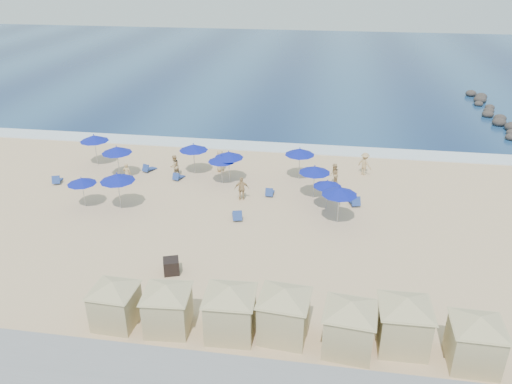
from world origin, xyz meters
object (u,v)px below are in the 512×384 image
cabana_0 (114,297)px  umbrella_2 (117,150)px  cabana_1 (167,301)px  cabana_4 (350,319)px  beachgoer_4 (220,161)px  umbrella_6 (229,155)px  umbrella_3 (117,177)px  beachgoer_0 (127,173)px  trash_bin (171,266)px  umbrella_5 (221,159)px  umbrella_1 (82,181)px  cabana_6 (477,334)px  umbrella_9 (328,184)px  cabana_3 (284,306)px  umbrella_8 (300,152)px  umbrella_10 (340,191)px  cabana_2 (230,304)px  umbrella_7 (315,169)px  beachgoer_5 (334,175)px  beachgoer_1 (174,166)px  cabana_5 (405,316)px  beachgoer_3 (365,164)px  beachgoer_2 (242,189)px  rock_jetty (503,124)px  umbrella_0 (94,138)px

cabana_0 → umbrella_2: umbrella_2 is taller
cabana_1 → cabana_4: (8.28, -0.11, 0.09)m
beachgoer_4 → umbrella_6: bearing=-154.5°
umbrella_3 → beachgoer_0: 4.51m
trash_bin → umbrella_5: 12.25m
umbrella_1 → umbrella_5: 10.12m
trash_bin → cabana_4: 10.62m
cabana_6 → umbrella_9: cabana_6 is taller
trash_bin → cabana_3: 7.87m
cabana_1 → umbrella_8: (4.68, 18.30, 0.74)m
cabana_0 → umbrella_10: (10.29, 11.64, 0.80)m
cabana_4 → beachgoer_4: bearing=117.8°
cabana_6 → beachgoer_4: (-15.25, 19.05, -0.68)m
cabana_2 → umbrella_2: 20.43m
umbrella_7 → beachgoer_5: size_ratio=1.47×
cabana_1 → umbrella_6: size_ratio=1.67×
umbrella_3 → beachgoer_1: umbrella_3 is taller
cabana_6 → umbrella_2: size_ratio=1.65×
cabana_0 → umbrella_3: umbrella_3 is taller
cabana_5 → beachgoer_3: (-0.88, 19.51, -0.75)m
umbrella_8 → beachgoer_0: size_ratio=1.56×
beachgoer_2 → rock_jetty: bearing=-152.2°
trash_bin → cabana_4: size_ratio=0.19×
umbrella_10 → umbrella_9: bearing=113.1°
umbrella_8 → beachgoer_0: umbrella_8 is taller
umbrella_9 → umbrella_10: (0.79, -1.85, 0.37)m
beachgoer_0 → umbrella_0: bearing=-41.3°
umbrella_10 → beachgoer_4: (-9.48, 7.28, -1.39)m
cabana_3 → beachgoer_5: bearing=83.2°
cabana_3 → umbrella_5: 17.41m
umbrella_3 → trash_bin: bearing=-49.9°
umbrella_6 → beachgoer_2: (1.53, -2.99, -1.34)m
beachgoer_1 → umbrella_10: bearing=91.8°
trash_bin → beachgoer_3: 19.11m
umbrella_0 → beachgoer_2: (13.20, -4.74, -1.44)m
trash_bin → umbrella_3: (-5.85, 6.94, 1.93)m
rock_jetty → umbrella_2: 38.15m
beachgoer_5 → cabana_1: bearing=-35.2°
umbrella_8 → beachgoer_0: bearing=-167.4°
cabana_2 → cabana_4: cabana_2 is taller
umbrella_7 → umbrella_2: bearing=175.1°
beachgoer_5 → beachgoer_3: bearing=124.3°
cabana_5 → cabana_1: bearing=-177.5°
umbrella_6 → umbrella_9: (7.55, -3.50, -0.30)m
umbrella_0 → umbrella_6: 11.80m
beachgoer_3 → cabana_1: bearing=102.4°
beachgoer_1 → cabana_4: bearing=63.2°
umbrella_2 → cabana_2: bearing=-53.0°
trash_bin → umbrella_0: 18.16m
umbrella_1 → beachgoer_5: umbrella_1 is taller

